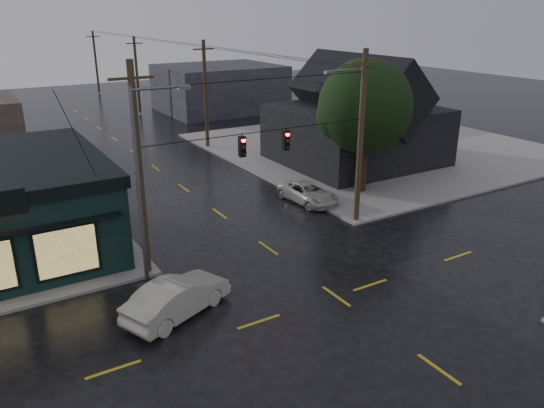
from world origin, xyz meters
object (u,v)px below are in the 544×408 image
suv_silver (308,193)px  sedan_cream (177,297)px  utility_pole_nw (149,273)px  utility_pole_ne (356,222)px  corner_tree (365,107)px

suv_silver → sedan_cream: bearing=-149.0°
utility_pole_nw → suv_silver: size_ratio=2.16×
sedan_cream → utility_pole_ne: bearing=-95.4°
utility_pole_nw → sedan_cream: utility_pole_nw is taller
utility_pole_ne → suv_silver: (-0.50, 4.38, 0.65)m
utility_pole_nw → sedan_cream: 4.32m
utility_pole_ne → utility_pole_nw: bearing=180.0°
corner_tree → suv_silver: (-4.32, 0.21, -5.36)m
utility_pole_ne → sedan_cream: size_ratio=2.06×
utility_pole_nw → utility_pole_ne: 13.00m
utility_pole_nw → sedan_cream: (-0.13, -4.24, 0.81)m
sedan_cream → suv_silver: (12.63, 8.62, -0.16)m
sedan_cream → suv_silver: bearing=-79.0°
utility_pole_nw → corner_tree: bearing=13.9°
sedan_cream → corner_tree: bearing=-86.9°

